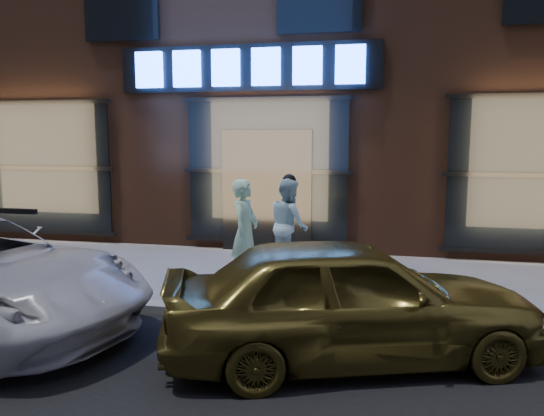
% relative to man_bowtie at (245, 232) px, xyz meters
% --- Properties ---
extents(ground, '(90.00, 90.00, 0.00)m').
position_rel_man_bowtie_xyz_m(ground, '(-0.18, -1.58, -0.82)').
color(ground, slate).
rests_on(ground, ground).
extents(curb, '(60.00, 0.25, 0.12)m').
position_rel_man_bowtie_xyz_m(curb, '(-0.18, -1.58, -0.76)').
color(curb, gray).
rests_on(curb, ground).
extents(storefront_building, '(30.20, 8.28, 10.30)m').
position_rel_man_bowtie_xyz_m(storefront_building, '(-0.18, 6.41, 4.33)').
color(storefront_building, '#54301E').
rests_on(storefront_building, ground).
extents(man_bowtie, '(0.47, 0.65, 1.64)m').
position_rel_man_bowtie_xyz_m(man_bowtie, '(0.00, 0.00, 0.00)').
color(man_bowtie, '#B9F3D0').
rests_on(man_bowtie, ground).
extents(man_cap, '(0.90, 0.97, 1.59)m').
position_rel_man_bowtie_xyz_m(man_cap, '(0.53, 0.93, -0.02)').
color(man_cap, silver).
rests_on(man_cap, ground).
extents(gold_sedan, '(4.11, 2.69, 1.30)m').
position_rel_man_bowtie_xyz_m(gold_sedan, '(1.80, -2.55, -0.17)').
color(gold_sedan, olive).
rests_on(gold_sedan, ground).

